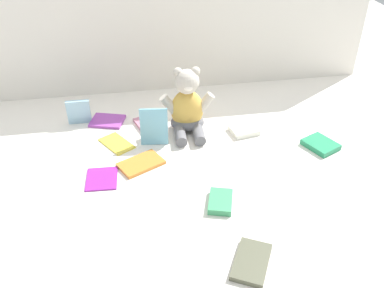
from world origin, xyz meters
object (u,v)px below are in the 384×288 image
teddy_bear (187,108)px  book_case_2 (251,262)px  book_case_9 (154,127)px  book_case_6 (141,164)px  book_case_7 (321,145)px  book_case_4 (102,178)px  book_case_3 (221,202)px  book_case_5 (149,126)px  book_case_1 (244,130)px  book_case_8 (79,112)px  book_case_0 (107,121)px  book_case_10 (117,143)px

teddy_bear → book_case_2: 0.64m
teddy_bear → book_case_9: (-0.13, -0.07, -0.02)m
book_case_6 → book_case_7: book_case_7 is taller
book_case_4 → book_case_9: (0.18, 0.17, 0.06)m
book_case_3 → book_case_5: book_case_3 is taller
book_case_2 → book_case_1: bearing=104.3°
book_case_7 → book_case_8: 0.87m
book_case_2 → book_case_5: (-0.19, 0.67, -0.00)m
book_case_3 → book_case_8: 0.67m
book_case_0 → book_case_7: 0.77m
book_case_3 → book_case_6: (-0.21, 0.22, -0.00)m
book_case_1 → book_case_10: book_case_1 is taller
book_case_8 → book_case_9: bearing=-34.5°
book_case_6 → book_case_10: 0.15m
book_case_0 → book_case_8: size_ratio=1.27×
book_case_3 → book_case_10: (-0.28, 0.36, -0.01)m
book_case_1 → book_case_6: 0.40m
teddy_bear → book_case_10: (-0.26, -0.05, -0.08)m
teddy_bear → book_case_3: bearing=-83.2°
book_case_0 → book_case_3: size_ratio=1.20×
book_case_7 → book_case_9: bearing=142.8°
book_case_3 → book_case_9: book_case_9 is taller
book_case_0 → book_case_8: 0.11m
book_case_5 → book_case_2: bearing=88.8°
book_case_7 → book_case_9: size_ratio=0.81×
book_case_10 → book_case_5: bearing=-175.3°
book_case_0 → book_case_9: (0.16, -0.17, 0.06)m
book_case_3 → book_case_4: (-0.33, 0.17, -0.00)m
book_case_2 → book_case_5: book_case_2 is taller
teddy_bear → book_case_0: bearing=164.0°
teddy_bear → book_case_5: (-0.14, 0.03, -0.08)m
book_case_9 → teddy_bear: bearing=36.5°
book_case_2 → book_case_3: bearing=124.9°
book_case_1 → book_case_10: bearing=-100.2°
book_case_7 → book_case_4: bearing=159.1°
book_case_1 → book_case_10: 0.45m
book_case_6 → book_case_0: bearing=-7.2°
book_case_8 → book_case_9: (0.26, -0.18, 0.02)m
book_case_8 → book_case_6: bearing=-55.4°
book_case_2 → book_case_6: size_ratio=0.95×
book_case_4 → book_case_10: size_ratio=0.86×
book_case_6 → book_case_10: size_ratio=1.08×
book_case_5 → book_case_6: bearing=61.6°
book_case_1 → book_case_7: same height
book_case_1 → book_case_7: size_ratio=0.89×
book_case_10 → book_case_7: bearing=137.0°
book_case_6 → book_case_7: 0.61m
book_case_9 → book_case_10: 0.15m
book_case_3 → book_case_7: 0.46m
book_case_0 → book_case_1: (0.48, -0.16, 0.00)m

